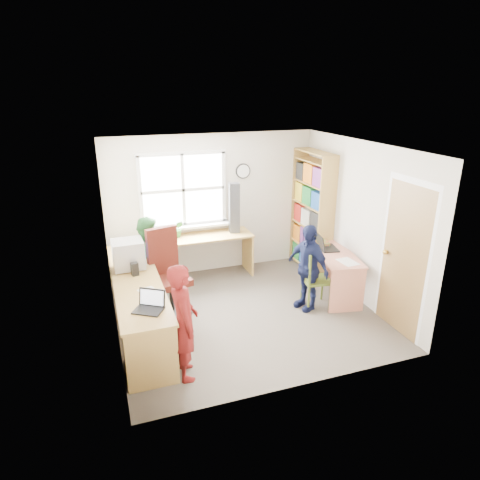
{
  "coord_description": "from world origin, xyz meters",
  "views": [
    {
      "loc": [
        -1.88,
        -5.17,
        3.13
      ],
      "look_at": [
        0.0,
        0.25,
        1.05
      ],
      "focal_mm": 32.0,
      "sensor_mm": 36.0,
      "label": 1
    }
  ],
  "objects": [
    {
      "name": "swivel_chair",
      "position": [
        -1.03,
        0.43,
        0.54
      ],
      "size": [
        0.72,
        0.72,
        1.25
      ],
      "rotation": [
        0.0,
        0.0,
        0.27
      ],
      "color": "black",
      "rests_on": "ground"
    },
    {
      "name": "paper_b",
      "position": [
        1.51,
        -0.23,
        0.69
      ],
      "size": [
        0.24,
        0.33,
        0.0
      ],
      "rotation": [
        0.0,
        0.0,
        0.07
      ],
      "color": "silver",
      "rests_on": "right_desk"
    },
    {
      "name": "potted_plant",
      "position": [
        -0.65,
        1.5,
        0.89
      ],
      "size": [
        0.18,
        0.16,
        0.28
      ],
      "primitive_type": "imported",
      "rotation": [
        0.0,
        0.0,
        -0.27
      ],
      "color": "#2F742E",
      "rests_on": "l_desk"
    },
    {
      "name": "game_box",
      "position": [
        1.48,
        0.56,
        0.72
      ],
      "size": [
        0.34,
        0.34,
        0.06
      ],
      "rotation": [
        0.0,
        0.0,
        -0.29
      ],
      "color": "red",
      "rests_on": "right_desk"
    },
    {
      "name": "paper_a",
      "position": [
        -1.39,
        -0.37,
        0.75
      ],
      "size": [
        0.29,
        0.34,
        0.0
      ],
      "rotation": [
        0.0,
        0.0,
        0.34
      ],
      "color": "silver",
      "rests_on": "l_desk"
    },
    {
      "name": "speaker_a",
      "position": [
        -1.5,
        0.19,
        0.84
      ],
      "size": [
        0.1,
        0.1,
        0.18
      ],
      "rotation": [
        0.0,
        0.0,
        0.19
      ],
      "color": "black",
      "rests_on": "l_desk"
    },
    {
      "name": "person_navy",
      "position": [
        0.91,
        -0.12,
        0.65
      ],
      "size": [
        0.53,
        0.82,
        1.29
      ],
      "primitive_type": "imported",
      "rotation": [
        0.0,
        0.0,
        -1.26
      ],
      "color": "#131A3E",
      "rests_on": "ground"
    },
    {
      "name": "crt_monitor",
      "position": [
        -1.55,
        0.45,
        0.95
      ],
      "size": [
        0.43,
        0.38,
        0.4
      ],
      "rotation": [
        0.0,
        0.0,
        0.04
      ],
      "color": "#ACABB0",
      "rests_on": "l_desk"
    },
    {
      "name": "laptop_left",
      "position": [
        -1.44,
        -0.8,
        0.8
      ],
      "size": [
        0.41,
        0.39,
        0.22
      ],
      "rotation": [
        0.0,
        0.0,
        -0.56
      ],
      "color": "black",
      "rests_on": "l_desk"
    },
    {
      "name": "person_green",
      "position": [
        -1.22,
        0.88,
        0.67
      ],
      "size": [
        0.54,
        0.68,
        1.33
      ],
      "primitive_type": "imported",
      "rotation": [
        0.0,
        0.0,
        1.51
      ],
      "color": "#2B6D32",
      "rests_on": "ground"
    },
    {
      "name": "room",
      "position": [
        0.01,
        0.1,
        1.22
      ],
      "size": [
        3.64,
        3.44,
        2.44
      ],
      "color": "#4C443B",
      "rests_on": "ground"
    },
    {
      "name": "laptop_right",
      "position": [
        1.45,
        0.35,
        0.75
      ],
      "size": [
        0.36,
        0.41,
        0.25
      ],
      "rotation": [
        0.0,
        0.0,
        1.4
      ],
      "color": "black",
      "rests_on": "right_desk"
    },
    {
      "name": "person_red",
      "position": [
        -1.12,
        -1.09,
        0.68
      ],
      "size": [
        0.35,
        0.51,
        1.37
      ],
      "primitive_type": "imported",
      "rotation": [
        0.0,
        0.0,
        1.54
      ],
      "color": "maroon",
      "rests_on": "ground"
    },
    {
      "name": "bookshelf",
      "position": [
        1.65,
        1.19,
        1.0
      ],
      "size": [
        0.3,
        1.02,
        2.1
      ],
      "color": "tan",
      "rests_on": "ground"
    },
    {
      "name": "wooden_chair",
      "position": [
        1.0,
        -0.11,
        0.48
      ],
      "size": [
        0.44,
        0.44,
        0.89
      ],
      "rotation": [
        0.0,
        0.0,
        -0.15
      ],
      "color": "#4D5E1F",
      "rests_on": "ground"
    },
    {
      "name": "right_desk",
      "position": [
        1.51,
        0.12,
        0.5
      ],
      "size": [
        0.78,
        1.28,
        0.69
      ],
      "rotation": [
        0.0,
        0.0,
        -0.2
      ],
      "color": "tan",
      "rests_on": "ground"
    },
    {
      "name": "speaker_b",
      "position": [
        -1.45,
        0.75,
        0.83
      ],
      "size": [
        0.1,
        0.1,
        0.16
      ],
      "rotation": [
        0.0,
        0.0,
        -0.19
      ],
      "color": "black",
      "rests_on": "l_desk"
    },
    {
      "name": "cd_tower",
      "position": [
        0.31,
        1.45,
        1.18
      ],
      "size": [
        0.19,
        0.18,
        0.86
      ],
      "rotation": [
        0.0,
        0.0,
        -0.15
      ],
      "color": "black",
      "rests_on": "l_desk"
    },
    {
      "name": "l_desk",
      "position": [
        -1.31,
        -0.28,
        0.46
      ],
      "size": [
        2.38,
        2.95,
        0.75
      ],
      "color": "tan",
      "rests_on": "ground"
    }
  ]
}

